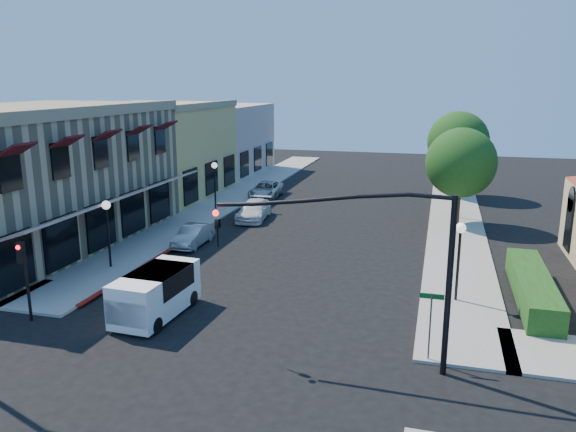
% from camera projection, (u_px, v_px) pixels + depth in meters
% --- Properties ---
extents(ground, '(120.00, 120.00, 0.00)m').
position_uv_depth(ground, '(200.00, 364.00, 19.11)').
color(ground, black).
rests_on(ground, ground).
extents(sidewalk_left, '(3.50, 50.00, 0.12)m').
position_uv_depth(sidewalk_left, '(236.00, 196.00, 46.66)').
color(sidewalk_left, gray).
rests_on(sidewalk_left, ground).
extents(sidewalk_right, '(3.50, 50.00, 0.12)m').
position_uv_depth(sidewalk_right, '(455.00, 208.00, 42.17)').
color(sidewalk_right, gray).
rests_on(sidewalk_right, ground).
extents(curb_red_strip, '(0.25, 10.00, 0.06)m').
position_uv_depth(curb_red_strip, '(139.00, 271.00, 28.38)').
color(curb_red_strip, maroon).
rests_on(curb_red_strip, ground).
extents(corner_brick_building, '(11.77, 18.20, 8.10)m').
position_uv_depth(corner_brick_building, '(29.00, 176.00, 32.44)').
color(corner_brick_building, tan).
rests_on(corner_brick_building, ground).
extents(yellow_stucco_building, '(10.00, 12.00, 7.60)m').
position_uv_depth(yellow_stucco_building, '(154.00, 150.00, 46.57)').
color(yellow_stucco_building, tan).
rests_on(yellow_stucco_building, ground).
extents(pink_stucco_building, '(10.00, 12.00, 7.00)m').
position_uv_depth(pink_stucco_building, '(211.00, 139.00, 57.90)').
color(pink_stucco_building, '#C29993').
rests_on(pink_stucco_building, ground).
extents(hedge, '(1.40, 8.00, 1.10)m').
position_uv_depth(hedge, '(531.00, 301.00, 24.55)').
color(hedge, '#1D4513').
rests_on(hedge, ground).
extents(street_tree_a, '(4.56, 4.56, 6.48)m').
position_uv_depth(street_tree_a, '(461.00, 163.00, 36.50)').
color(street_tree_a, '#3A2817').
rests_on(street_tree_a, ground).
extents(street_tree_b, '(4.94, 4.94, 7.02)m').
position_uv_depth(street_tree_b, '(458.00, 142.00, 45.80)').
color(street_tree_b, '#3A2817').
rests_on(street_tree_b, ground).
extents(signal_mast_arm, '(8.01, 0.39, 6.00)m').
position_uv_depth(signal_mast_arm, '(382.00, 250.00, 18.05)').
color(signal_mast_arm, black).
rests_on(signal_mast_arm, ground).
extents(secondary_signal, '(0.28, 0.42, 3.32)m').
position_uv_depth(secondary_signal, '(24.00, 267.00, 21.94)').
color(secondary_signal, black).
rests_on(secondary_signal, ground).
extents(street_name_sign, '(0.80, 0.06, 2.50)m').
position_uv_depth(street_name_sign, '(431.00, 316.00, 18.85)').
color(street_name_sign, '#595B5E').
rests_on(street_name_sign, ground).
extents(lamppost_left_near, '(0.44, 0.44, 3.57)m').
position_uv_depth(lamppost_left_near, '(107.00, 217.00, 28.15)').
color(lamppost_left_near, black).
rests_on(lamppost_left_near, ground).
extents(lamppost_left_far, '(0.44, 0.44, 3.57)m').
position_uv_depth(lamppost_left_far, '(215.00, 174.00, 41.28)').
color(lamppost_left_far, black).
rests_on(lamppost_left_far, ground).
extents(lamppost_right_near, '(0.44, 0.44, 3.57)m').
position_uv_depth(lamppost_right_near, '(460.00, 242.00, 23.79)').
color(lamppost_right_near, black).
rests_on(lamppost_right_near, ground).
extents(lamppost_right_far, '(0.44, 0.44, 3.57)m').
position_uv_depth(lamppost_right_far, '(454.00, 180.00, 38.80)').
color(lamppost_right_far, black).
rests_on(lamppost_right_far, ground).
extents(white_van, '(2.08, 4.37, 1.90)m').
position_uv_depth(white_van, '(155.00, 291.00, 22.73)').
color(white_van, white).
rests_on(white_van, ground).
extents(parked_car_a, '(1.81, 3.63, 1.19)m').
position_uv_depth(parked_car_a, '(157.00, 277.00, 25.83)').
color(parked_car_a, black).
rests_on(parked_car_a, ground).
extents(parked_car_b, '(1.28, 3.67, 1.21)m').
position_uv_depth(parked_car_b, '(193.00, 235.00, 32.75)').
color(parked_car_b, '#AEB1B3').
rests_on(parked_car_b, ground).
extents(parked_car_c, '(2.21, 4.65, 1.31)m').
position_uv_depth(parked_car_c, '(254.00, 210.00, 38.94)').
color(parked_car_c, silver).
rests_on(parked_car_c, ground).
extents(parked_car_d, '(2.49, 4.87, 1.32)m').
position_uv_depth(parked_car_d, '(266.00, 190.00, 46.08)').
color(parked_car_d, '#A3A6A8').
rests_on(parked_car_d, ground).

